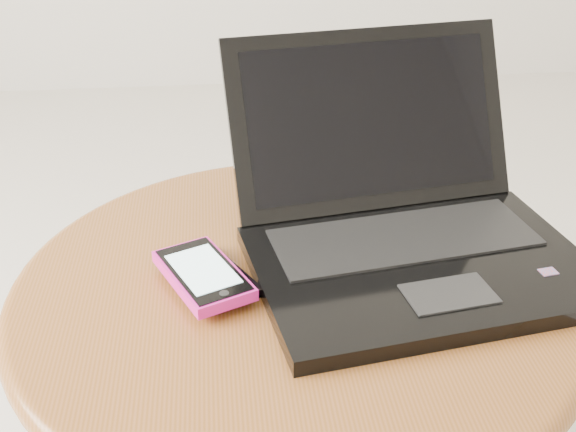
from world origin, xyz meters
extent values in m
cylinder|color=brown|center=(-0.03, -0.06, 0.46)|extent=(0.58, 0.58, 0.03)
torus|color=brown|center=(-0.03, -0.06, 0.46)|extent=(0.60, 0.60, 0.03)
cube|color=black|center=(0.10, -0.07, 0.49)|extent=(0.38, 0.29, 0.02)
cube|color=black|center=(0.10, -0.02, 0.50)|extent=(0.30, 0.15, 0.00)
cube|color=black|center=(0.11, -0.13, 0.50)|extent=(0.09, 0.07, 0.00)
cube|color=red|center=(0.23, -0.10, 0.50)|extent=(0.02, 0.02, 0.00)
cube|color=black|center=(0.08, 0.10, 0.59)|extent=(0.35, 0.15, 0.19)
cube|color=black|center=(0.08, 0.09, 0.59)|extent=(0.31, 0.13, 0.16)
cube|color=black|center=(-0.12, -0.05, 0.48)|extent=(0.10, 0.13, 0.01)
cube|color=#9D2574|center=(-0.14, -0.01, 0.49)|extent=(0.05, 0.03, 0.00)
cube|color=#D81D94|center=(-0.13, -0.07, 0.50)|extent=(0.11, 0.14, 0.01)
cube|color=black|center=(-0.13, -0.07, 0.50)|extent=(0.10, 0.13, 0.00)
cube|color=#C0E9EF|center=(-0.13, -0.07, 0.50)|extent=(0.08, 0.10, 0.00)
cylinder|color=black|center=(-0.11, -0.11, 0.50)|extent=(0.01, 0.01, 0.00)
camera|label=1|loc=(-0.10, -0.70, 0.91)|focal=45.58mm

